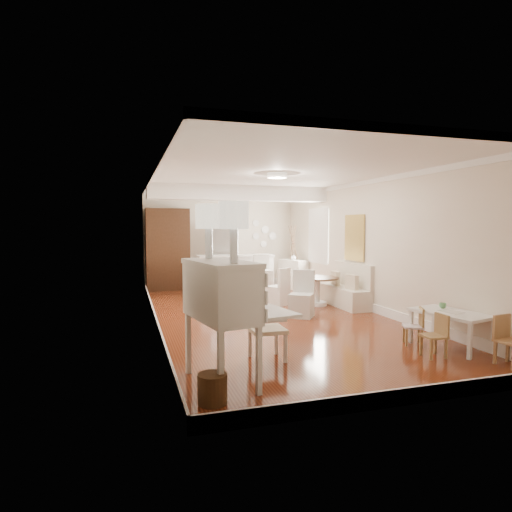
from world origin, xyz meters
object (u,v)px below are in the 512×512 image
kids_chair_c (511,341)px  slip_chair_near (302,294)px  pantry_cabinet (168,249)px  kids_table (450,330)px  kids_chair_b (413,326)px  kids_chair_a (434,335)px  secretary_bureau (221,322)px  gustavian_armchair (267,328)px  wicker_basket (212,389)px  bar_stool_right (263,275)px  breakfast_counter (235,274)px  slip_chair_far (278,286)px  fridge (233,257)px  dining_table (317,291)px  sideboard (293,274)px  bar_stool_left (226,278)px

kids_chair_c → slip_chair_near: size_ratio=0.71×
pantry_cabinet → kids_table: bearing=-64.0°
kids_chair_b → pantry_cabinet: pantry_cabinet is taller
kids_chair_a → pantry_cabinet: 8.02m
secretary_bureau → gustavian_armchair: size_ratio=1.66×
wicker_basket → bar_stool_right: (2.57, 6.27, 0.38)m
kids_chair_c → breakfast_counter: 7.20m
slip_chair_far → breakfast_counter: size_ratio=0.42×
fridge → wicker_basket: bearing=-105.4°
dining_table → fridge: bearing=108.6°
kids_chair_b → kids_chair_c: size_ratio=0.89×
secretary_bureau → pantry_cabinet: bearing=78.2°
secretary_bureau → sideboard: 7.57m
kids_chair_a → kids_chair_c: kids_chair_c is taller
secretary_bureau → bar_stool_right: bearing=56.6°
dining_table → bar_stool_left: (-1.70, 1.96, 0.13)m
secretary_bureau → wicker_basket: secretary_bureau is taller
slip_chair_near → breakfast_counter: (-0.50, 3.39, 0.05)m
kids_table → kids_chair_b: size_ratio=1.86×
slip_chair_far → pantry_cabinet: bearing=-88.0°
dining_table → bar_stool_right: (-0.78, 1.65, 0.21)m
kids_chair_a → pantry_cabinet: size_ratio=0.27×
kids_table → dining_table: (-0.44, 3.69, 0.05)m
secretary_bureau → slip_chair_far: secretary_bureau is taller
breakfast_counter → kids_chair_c: bearing=-74.4°
secretary_bureau → pantry_cabinet: pantry_cabinet is taller
kids_chair_a → slip_chair_near: 3.04m
kids_chair_b → bar_stool_right: bearing=-144.8°
gustavian_armchair → dining_table: 4.16m
pantry_cabinet → wicker_basket: bearing=-92.2°
breakfast_counter → slip_chair_near: bearing=-81.5°
gustavian_armchair → slip_chair_far: (1.50, 3.74, 0.00)m
gustavian_armchair → sideboard: 6.61m
dining_table → sideboard: bearing=80.6°
wicker_basket → kids_chair_a: bearing=11.1°
kids_chair_a → kids_chair_c: size_ratio=0.92×
slip_chair_far → pantry_cabinet: size_ratio=0.38×
kids_table → pantry_cabinet: bearing=116.0°
kids_table → kids_chair_a: bearing=-151.3°
dining_table → bar_stool_right: bearing=115.2°
dining_table → pantry_cabinet: (-3.04, 3.43, 0.82)m
secretary_bureau → gustavian_armchair: 1.07m
kids_table → sideboard: (-0.01, 6.26, 0.15)m
bar_stool_left → fridge: 1.60m
slip_chair_near → bar_stool_right: 2.69m
bar_stool_left → sideboard: bearing=40.8°
gustavian_armchair → kids_table: 2.81m
kids_chair_c → dining_table: size_ratio=0.69×
slip_chair_near → pantry_cabinet: size_ratio=0.40×
gustavian_armchair → breakfast_counter: bearing=-8.6°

